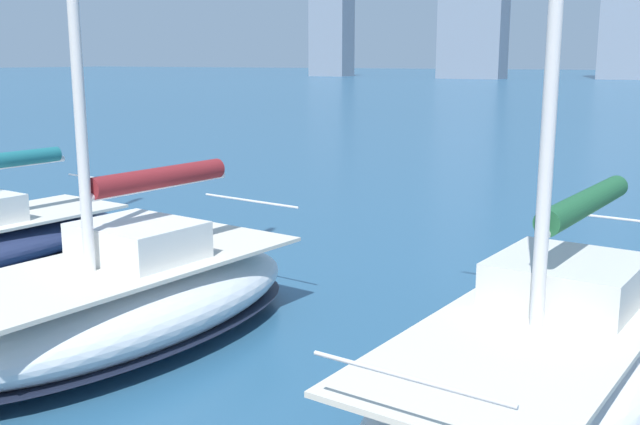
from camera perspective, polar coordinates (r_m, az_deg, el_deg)
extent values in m
cube|color=gray|center=(185.88, 0.89, 13.35)|extent=(9.22, 6.52, 19.45)
ellipsoid|color=white|center=(9.81, 17.12, -10.70)|extent=(3.60, 8.30, 1.15)
ellipsoid|color=black|center=(9.93, 17.00, -12.40)|extent=(3.62, 8.34, 0.10)
cube|color=beige|center=(9.60, 17.33, -7.34)|extent=(3.00, 7.28, 0.06)
cube|color=silver|center=(9.95, 18.30, -4.89)|extent=(1.86, 1.93, 0.55)
cylinder|color=silver|center=(10.34, 19.56, 0.06)|extent=(0.45, 3.38, 0.12)
cylinder|color=#1E5633|center=(10.31, 19.61, 0.71)|extent=(0.63, 3.13, 0.32)
cylinder|color=silver|center=(6.20, 6.71, -12.40)|extent=(1.83, 0.22, 0.04)
cylinder|color=silver|center=(12.87, 22.48, -0.52)|extent=(2.11, 0.25, 0.04)
ellipsoid|color=silver|center=(11.64, -14.97, -6.89)|extent=(3.63, 6.87, 1.19)
ellipsoid|color=black|center=(11.75, -14.88, -8.40)|extent=(3.65, 6.91, 0.10)
cube|color=beige|center=(11.46, -15.13, -3.92)|extent=(3.02, 6.03, 0.06)
cube|color=silver|center=(11.63, -13.70, -2.07)|extent=(1.89, 1.64, 0.55)
cylinder|color=silver|center=(11.79, -12.06, 2.04)|extent=(0.44, 2.76, 0.12)
cylinder|color=maroon|center=(11.78, -12.08, 2.62)|extent=(0.61, 2.56, 0.32)
cylinder|color=silver|center=(13.34, -5.34, 0.90)|extent=(2.15, 0.29, 0.04)
cylinder|color=silver|center=(18.27, -16.61, 2.52)|extent=(2.08, 0.25, 0.04)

